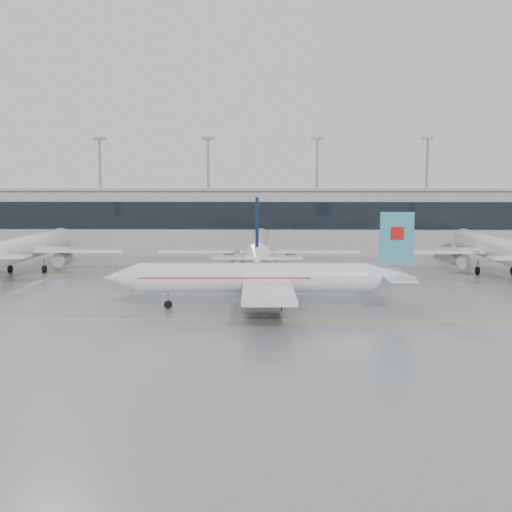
{
  "coord_description": "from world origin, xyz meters",
  "views": [
    {
      "loc": [
        1.74,
        -62.35,
        13.62
      ],
      "look_at": [
        0.0,
        12.0,
        5.0
      ],
      "focal_mm": 45.0,
      "sensor_mm": 36.0,
      "label": 1
    }
  ],
  "objects": [
    {
      "name": "terminal_roof",
      "position": [
        0.0,
        62.0,
        12.2
      ],
      "size": [
        182.0,
        16.0,
        0.4
      ],
      "primitive_type": "cube",
      "color": "gray",
      "rests_on": "ground"
    },
    {
      "name": "taxi_line_cross",
      "position": [
        -30.0,
        15.0,
        0.01
      ],
      "size": [
        0.25,
        60.0,
        0.01
      ],
      "primitive_type": "cube",
      "color": "gold",
      "rests_on": "ground"
    },
    {
      "name": "parked_jet_c",
      "position": [
        -0.0,
        33.69,
        3.71
      ],
      "size": [
        29.64,
        36.96,
        11.72
      ],
      "rotation": [
        0.0,
        0.0,
        1.57
      ],
      "color": "silver",
      "rests_on": "ground"
    },
    {
      "name": "parked_jet_d",
      "position": [
        35.0,
        33.69,
        3.71
      ],
      "size": [
        29.64,
        36.96,
        11.72
      ],
      "rotation": [
        0.0,
        0.0,
        1.57
      ],
      "color": "silver",
      "rests_on": "ground"
    },
    {
      "name": "terminal_glass",
      "position": [
        0.0,
        54.45,
        7.5
      ],
      "size": [
        180.0,
        0.2,
        5.0
      ],
      "primitive_type": "cube",
      "color": "black",
      "rests_on": "ground"
    },
    {
      "name": "air_canada_jet",
      "position": [
        1.13,
        5.76,
        3.27
      ],
      "size": [
        33.99,
        26.46,
        10.41
      ],
      "rotation": [
        0.0,
        0.0,
        3.17
      ],
      "color": "silver",
      "rests_on": "ground"
    },
    {
      "name": "taxi_line_north",
      "position": [
        0.0,
        30.0,
        0.01
      ],
      "size": [
        120.0,
        0.25,
        0.01
      ],
      "primitive_type": "cube",
      "color": "gold",
      "rests_on": "ground"
    },
    {
      "name": "light_masts",
      "position": [
        0.0,
        68.0,
        13.34
      ],
      "size": [
        156.4,
        1.0,
        22.6
      ],
      "color": "gray",
      "rests_on": "ground"
    },
    {
      "name": "ground",
      "position": [
        0.0,
        0.0,
        0.0
      ],
      "size": [
        320.0,
        320.0,
        0.0
      ],
      "primitive_type": "plane",
      "color": "gray",
      "rests_on": "ground"
    },
    {
      "name": "taxi_line_main",
      "position": [
        0.0,
        0.0,
        0.01
      ],
      "size": [
        120.0,
        0.25,
        0.01
      ],
      "primitive_type": "cube",
      "color": "gold",
      "rests_on": "ground"
    },
    {
      "name": "parked_jet_b",
      "position": [
        -35.0,
        33.69,
        3.71
      ],
      "size": [
        29.64,
        36.96,
        11.72
      ],
      "rotation": [
        0.0,
        0.0,
        1.57
      ],
      "color": "silver",
      "rests_on": "ground"
    },
    {
      "name": "terminal",
      "position": [
        0.0,
        62.0,
        6.0
      ],
      "size": [
        180.0,
        15.0,
        12.0
      ],
      "primitive_type": "cube",
      "color": "gray",
      "rests_on": "ground"
    }
  ]
}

